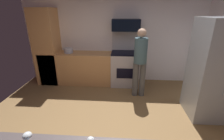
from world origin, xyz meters
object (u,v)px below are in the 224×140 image
object	(u,v)px
oven_range	(125,67)
person_cook	(140,60)
stock_pot	(68,50)
microwave	(126,25)
wine_glass_extra	(27,136)
refrigerator	(217,71)

from	to	relation	value
oven_range	person_cook	xyz separation A→B (m)	(0.34, -0.66, 0.42)
stock_pot	person_cook	bearing A→B (deg)	-19.03
microwave	wine_glass_extra	xyz separation A→B (m)	(-0.88, -3.31, -0.66)
oven_range	wine_glass_extra	world-z (taller)	oven_range
person_cook	microwave	bearing A→B (deg)	114.57
microwave	refrigerator	world-z (taller)	refrigerator
refrigerator	stock_pot	size ratio (longest dim) A/B	7.65
person_cook	refrigerator	bearing A→B (deg)	-25.86
microwave	wine_glass_extra	distance (m)	3.48
oven_range	refrigerator	distance (m)	2.23
microwave	refrigerator	distance (m)	2.34
microwave	stock_pot	size ratio (longest dim) A/B	2.95
microwave	wine_glass_extra	world-z (taller)	microwave
microwave	stock_pot	distance (m)	1.75
microwave	person_cook	xyz separation A→B (m)	(0.34, -0.75, -0.73)
oven_range	microwave	size ratio (longest dim) A/B	2.04
oven_range	refrigerator	bearing A→B (deg)	-37.72
refrigerator	oven_range	bearing A→B (deg)	142.28
refrigerator	stock_pot	distance (m)	3.59
refrigerator	person_cook	size ratio (longest dim) A/B	1.16
oven_range	refrigerator	size ratio (longest dim) A/B	0.79
microwave	oven_range	bearing A→B (deg)	-90.00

